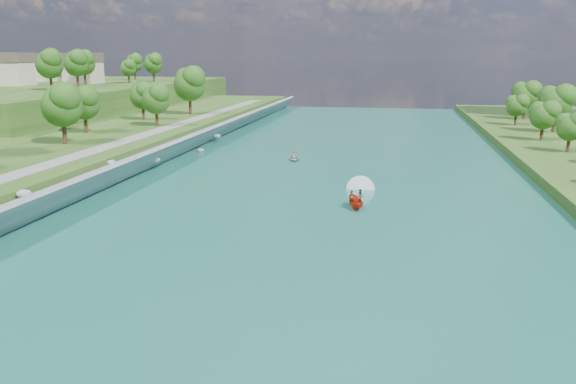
# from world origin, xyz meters

# --- Properties ---
(ground) EXTENTS (260.00, 260.00, 0.00)m
(ground) POSITION_xyz_m (0.00, 0.00, 0.00)
(ground) COLOR #2D5119
(ground) RESTS_ON ground
(river_water) EXTENTS (55.00, 240.00, 0.10)m
(river_water) POSITION_xyz_m (0.00, 20.00, 0.05)
(river_water) COLOR #1A6353
(river_water) RESTS_ON ground
(ridge_west) EXTENTS (60.00, 120.00, 9.00)m
(ridge_west) POSITION_xyz_m (-82.50, 95.00, 4.50)
(ridge_west) COLOR #2D5119
(ridge_west) RESTS_ON ground
(riprap_bank) EXTENTS (4.10, 236.00, 4.30)m
(riprap_bank) POSITION_xyz_m (-25.85, 19.44, 1.80)
(riprap_bank) COLOR slate
(riprap_bank) RESTS_ON ground
(riverside_path) EXTENTS (3.00, 200.00, 0.10)m
(riverside_path) POSITION_xyz_m (-32.50, 20.00, 3.55)
(riverside_path) COLOR gray
(riverside_path) RESTS_ON berm_west
(ridge_houses) EXTENTS (29.50, 29.50, 8.40)m
(ridge_houses) POSITION_xyz_m (-88.67, 100.00, 13.31)
(ridge_houses) COLOR beige
(ridge_houses) RESTS_ON ridge_west
(trees_ridge) EXTENTS (17.92, 63.97, 10.66)m
(trees_ridge) POSITION_xyz_m (-69.17, 96.85, 14.07)
(trees_ridge) COLOR #284D14
(trees_ridge) RESTS_ON ridge_west
(motorboat) EXTENTS (3.60, 18.70, 2.06)m
(motorboat) POSITION_xyz_m (4.98, 16.42, 0.69)
(motorboat) COLOR red
(motorboat) RESTS_ON river_water
(raft) EXTENTS (3.09, 3.79, 1.52)m
(raft) POSITION_xyz_m (-6.87, 41.82, 0.47)
(raft) COLOR #94989C
(raft) RESTS_ON river_water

